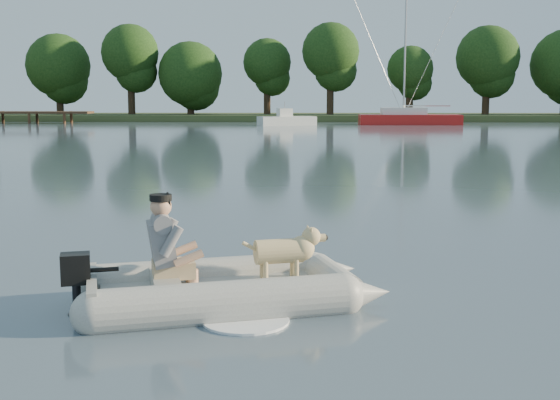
{
  "coord_description": "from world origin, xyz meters",
  "views": [
    {
      "loc": [
        0.86,
        -7.64,
        2.18
      ],
      "look_at": [
        0.57,
        2.15,
        0.75
      ],
      "focal_mm": 45.0,
      "sensor_mm": 36.0,
      "label": 1
    }
  ],
  "objects_px": {
    "man": "(164,240)",
    "dog": "(279,255)",
    "dinghy": "(226,254)",
    "motorboat": "(287,114)",
    "sailboat": "(409,119)"
  },
  "relations": [
    {
      "from": "man",
      "to": "motorboat",
      "type": "relative_size",
      "value": 0.21
    },
    {
      "from": "dinghy",
      "to": "motorboat",
      "type": "xyz_separation_m",
      "value": [
        -0.3,
        48.85,
        0.36
      ]
    },
    {
      "from": "motorboat",
      "to": "sailboat",
      "type": "bearing_deg",
      "value": -9.57
    },
    {
      "from": "motorboat",
      "to": "sailboat",
      "type": "distance_m",
      "value": 10.14
    },
    {
      "from": "dinghy",
      "to": "man",
      "type": "relative_size",
      "value": 4.51
    },
    {
      "from": "dinghy",
      "to": "motorboat",
      "type": "bearing_deg",
      "value": 74.0
    },
    {
      "from": "man",
      "to": "motorboat",
      "type": "bearing_deg",
      "value": 73.26
    },
    {
      "from": "dog",
      "to": "sailboat",
      "type": "height_order",
      "value": "sailboat"
    },
    {
      "from": "sailboat",
      "to": "dinghy",
      "type": "bearing_deg",
      "value": -100.65
    },
    {
      "from": "man",
      "to": "sailboat",
      "type": "bearing_deg",
      "value": 62.24
    },
    {
      "from": "dinghy",
      "to": "motorboat",
      "type": "distance_m",
      "value": 48.86
    },
    {
      "from": "dog",
      "to": "motorboat",
      "type": "relative_size",
      "value": 0.18
    },
    {
      "from": "man",
      "to": "sailboat",
      "type": "relative_size",
      "value": 0.09
    },
    {
      "from": "man",
      "to": "dog",
      "type": "height_order",
      "value": "man"
    },
    {
      "from": "dinghy",
      "to": "sailboat",
      "type": "bearing_deg",
      "value": 62.89
    }
  ]
}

